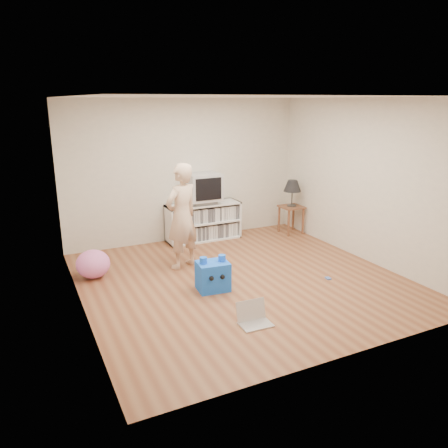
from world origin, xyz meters
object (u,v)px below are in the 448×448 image
dvd_deck (203,202)px  table_lamp (292,186)px  laptop (253,317)px  plush_blue (213,276)px  person (182,217)px  crt_tv (203,187)px  plush_pink (93,264)px  media_unit (203,221)px  side_table (291,213)px

dvd_deck → table_lamp: 1.78m
laptop → plush_blue: plush_blue is taller
person → plush_blue: bearing=70.7°
dvd_deck → crt_tv: 0.29m
laptop → crt_tv: bearing=78.9°
dvd_deck → person: (-0.85, -1.16, 0.09)m
person → plush_pink: 1.50m
crt_tv → plush_blue: crt_tv is taller
media_unit → crt_tv: 0.67m
crt_tv → plush_pink: (-2.21, -0.98, -0.81)m
side_table → laptop: side_table is taller
table_lamp → media_unit: bearing=167.4°
dvd_deck → laptop: (-0.74, -3.24, -0.66)m
media_unit → crt_tv: crt_tv is taller
media_unit → plush_blue: media_unit is taller
table_lamp → person: bearing=-162.9°
plush_blue → laptop: bearing=-82.1°
table_lamp → plush_blue: (-2.52, -1.80, -0.73)m
side_table → laptop: 3.80m
person → laptop: 2.21m
media_unit → laptop: size_ratio=3.64×
crt_tv → table_lamp: crt_tv is taller
media_unit → plush_blue: size_ratio=2.81×
media_unit → table_lamp: 1.87m
side_table → plush_blue: size_ratio=1.11×
media_unit → dvd_deck: 0.39m
side_table → table_lamp: bearing=0.0°
side_table → plush_pink: bearing=-171.1°
laptop → plush_blue: (-0.04, 1.07, 0.14)m
media_unit → plush_pink: (-2.21, -1.00, -0.14)m
media_unit → table_lamp: size_ratio=2.72×
table_lamp → dvd_deck: bearing=167.9°
side_table → dvd_deck: bearing=167.9°
dvd_deck → side_table: dvd_deck is taller
media_unit → side_table: size_ratio=2.55×
media_unit → dvd_deck: bearing=-90.0°
side_table → person: size_ratio=0.33×
table_lamp → plush_blue: 3.18m
person → plush_pink: person is taller
dvd_deck → crt_tv: (0.00, -0.00, 0.29)m
crt_tv → person: bearing=-126.3°
dvd_deck → person: size_ratio=0.27×
plush_blue → media_unit: bearing=75.9°
person → laptop: person is taller
side_table → media_unit: bearing=167.4°
dvd_deck → crt_tv: crt_tv is taller
crt_tv → side_table: bearing=-12.0°
dvd_deck → person: 1.45m
dvd_deck → crt_tv: bearing=-90.0°
crt_tv → plush_blue: (-0.79, -2.16, -0.81)m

